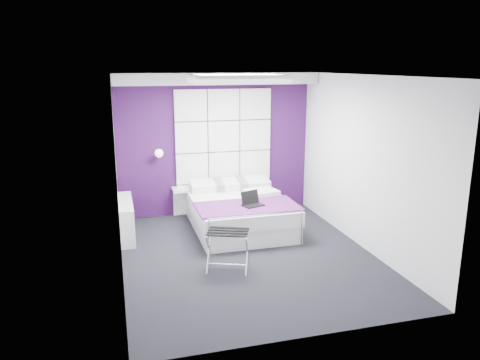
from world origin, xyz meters
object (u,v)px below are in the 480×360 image
object	(u,v)px
wall_lamp	(159,153)
bed	(239,212)
luggage_rack	(228,250)
radiator	(126,219)
laptop	(252,202)
nightstand	(185,189)

from	to	relation	value
wall_lamp	bed	size ratio (longest dim) A/B	0.08
luggage_rack	radiator	bearing A→B (deg)	150.16
bed	laptop	size ratio (longest dim) A/B	6.06
bed	nightstand	size ratio (longest dim) A/B	4.50
radiator	bed	distance (m)	1.88
wall_lamp	nightstand	xyz separation A→B (m)	(0.43, -0.04, -0.69)
bed	luggage_rack	distance (m)	1.62
bed	luggage_rack	xyz separation A→B (m)	(-0.57, -1.52, -0.02)
wall_lamp	luggage_rack	xyz separation A→B (m)	(0.66, -2.42, -0.95)
bed	nightstand	bearing A→B (deg)	133.06
bed	nightstand	world-z (taller)	bed
laptop	radiator	bearing A→B (deg)	144.21
bed	radiator	bearing A→B (deg)	175.74
wall_lamp	radiator	bearing A→B (deg)	-130.10
radiator	nightstand	distance (m)	1.31
wall_lamp	radiator	world-z (taller)	wall_lamp
luggage_rack	laptop	size ratio (longest dim) A/B	1.71
bed	laptop	world-z (taller)	laptop
nightstand	laptop	bearing A→B (deg)	-56.20
laptop	bed	bearing A→B (deg)	81.72
laptop	nightstand	bearing A→B (deg)	105.22
wall_lamp	bed	world-z (taller)	wall_lamp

